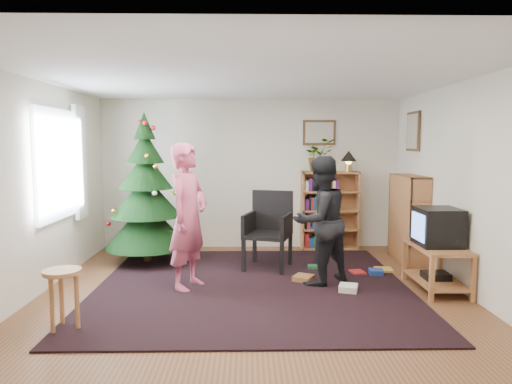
{
  "coord_description": "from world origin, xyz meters",
  "views": [
    {
      "loc": [
        -0.06,
        -5.21,
        1.76
      ],
      "look_at": [
        0.06,
        1.04,
        1.1
      ],
      "focal_mm": 32.0,
      "sensor_mm": 36.0,
      "label": 1
    }
  ],
  "objects_px": {
    "picture_right": "(413,131)",
    "christmas_tree": "(146,201)",
    "stool": "(63,284)",
    "table_lamp": "(349,158)",
    "bookshelf_back": "(330,210)",
    "tv_stand": "(436,263)",
    "crt_tv": "(438,227)",
    "person_standing": "(188,217)",
    "person_by_chair": "(320,221)",
    "potted_plant": "(319,155)",
    "armchair": "(267,226)",
    "bookshelf_right": "(408,218)",
    "picture_back": "(319,133)"
  },
  "relations": [
    {
      "from": "picture_right",
      "to": "christmas_tree",
      "type": "xyz_separation_m",
      "value": [
        -4.03,
        -0.26,
        -1.02
      ]
    },
    {
      "from": "stool",
      "to": "table_lamp",
      "type": "xyz_separation_m",
      "value": [
        3.42,
        3.35,
        1.08
      ]
    },
    {
      "from": "bookshelf_back",
      "to": "tv_stand",
      "type": "xyz_separation_m",
      "value": [
        0.9,
        -2.22,
        -0.34
      ]
    },
    {
      "from": "crt_tv",
      "to": "stool",
      "type": "height_order",
      "value": "crt_tv"
    },
    {
      "from": "stool",
      "to": "person_standing",
      "type": "relative_size",
      "value": 0.33
    },
    {
      "from": "person_by_chair",
      "to": "potted_plant",
      "type": "distance_m",
      "value": 2.12
    },
    {
      "from": "christmas_tree",
      "to": "person_standing",
      "type": "relative_size",
      "value": 1.25
    },
    {
      "from": "christmas_tree",
      "to": "table_lamp",
      "type": "distance_m",
      "value": 3.34
    },
    {
      "from": "crt_tv",
      "to": "picture_right",
      "type": "bearing_deg",
      "value": 81.0
    },
    {
      "from": "potted_plant",
      "to": "tv_stand",
      "type": "bearing_deg",
      "value": -63.72
    },
    {
      "from": "christmas_tree",
      "to": "stool",
      "type": "relative_size",
      "value": 3.8
    },
    {
      "from": "bookshelf_back",
      "to": "potted_plant",
      "type": "distance_m",
      "value": 0.93
    },
    {
      "from": "potted_plant",
      "to": "armchair",
      "type": "bearing_deg",
      "value": -128.05
    },
    {
      "from": "christmas_tree",
      "to": "bookshelf_back",
      "type": "relative_size",
      "value": 1.71
    },
    {
      "from": "potted_plant",
      "to": "table_lamp",
      "type": "bearing_deg",
      "value": 0.0
    },
    {
      "from": "bookshelf_back",
      "to": "table_lamp",
      "type": "xyz_separation_m",
      "value": [
        0.3,
        0.0,
        0.87
      ]
    },
    {
      "from": "bookshelf_back",
      "to": "bookshelf_right",
      "type": "relative_size",
      "value": 1.0
    },
    {
      "from": "bookshelf_back",
      "to": "crt_tv",
      "type": "bearing_deg",
      "value": -68.08
    },
    {
      "from": "potted_plant",
      "to": "table_lamp",
      "type": "xyz_separation_m",
      "value": [
        0.5,
        0.0,
        -0.04
      ]
    },
    {
      "from": "bookshelf_back",
      "to": "christmas_tree",
      "type": "bearing_deg",
      "value": -163.59
    },
    {
      "from": "armchair",
      "to": "christmas_tree",
      "type": "bearing_deg",
      "value": -172.36
    },
    {
      "from": "bookshelf_right",
      "to": "table_lamp",
      "type": "relative_size",
      "value": 3.71
    },
    {
      "from": "tv_stand",
      "to": "potted_plant",
      "type": "xyz_separation_m",
      "value": [
        -1.1,
        2.22,
        1.25
      ]
    },
    {
      "from": "christmas_tree",
      "to": "armchair",
      "type": "distance_m",
      "value": 1.83
    },
    {
      "from": "armchair",
      "to": "picture_back",
      "type": "bearing_deg",
      "value": 71.57
    },
    {
      "from": "bookshelf_right",
      "to": "crt_tv",
      "type": "relative_size",
      "value": 2.52
    },
    {
      "from": "picture_back",
      "to": "person_standing",
      "type": "relative_size",
      "value": 0.31
    },
    {
      "from": "crt_tv",
      "to": "person_standing",
      "type": "bearing_deg",
      "value": 177.54
    },
    {
      "from": "picture_back",
      "to": "bookshelf_right",
      "type": "height_order",
      "value": "picture_back"
    },
    {
      "from": "tv_stand",
      "to": "person_by_chair",
      "type": "bearing_deg",
      "value": 169.44
    },
    {
      "from": "person_by_chair",
      "to": "stool",
      "type": "bearing_deg",
      "value": -4.41
    },
    {
      "from": "picture_right",
      "to": "table_lamp",
      "type": "height_order",
      "value": "picture_right"
    },
    {
      "from": "picture_back",
      "to": "picture_right",
      "type": "relative_size",
      "value": 0.92
    },
    {
      "from": "picture_right",
      "to": "tv_stand",
      "type": "xyz_separation_m",
      "value": [
        -0.26,
        -1.63,
        -1.62
      ]
    },
    {
      "from": "crt_tv",
      "to": "tv_stand",
      "type": "bearing_deg",
      "value": -0.0
    },
    {
      "from": "picture_right",
      "to": "picture_back",
      "type": "bearing_deg",
      "value": 151.31
    },
    {
      "from": "picture_right",
      "to": "table_lamp",
      "type": "bearing_deg",
      "value": 145.24
    },
    {
      "from": "crt_tv",
      "to": "person_by_chair",
      "type": "relative_size",
      "value": 0.32
    },
    {
      "from": "armchair",
      "to": "table_lamp",
      "type": "height_order",
      "value": "table_lamp"
    },
    {
      "from": "person_standing",
      "to": "table_lamp",
      "type": "bearing_deg",
      "value": -25.34
    },
    {
      "from": "bookshelf_right",
      "to": "table_lamp",
      "type": "distance_m",
      "value": 1.43
    },
    {
      "from": "bookshelf_right",
      "to": "potted_plant",
      "type": "xyz_separation_m",
      "value": [
        -1.22,
        0.88,
        0.91
      ]
    },
    {
      "from": "bookshelf_back",
      "to": "table_lamp",
      "type": "relative_size",
      "value": 3.71
    },
    {
      "from": "christmas_tree",
      "to": "potted_plant",
      "type": "height_order",
      "value": "christmas_tree"
    },
    {
      "from": "bookshelf_right",
      "to": "armchair",
      "type": "bearing_deg",
      "value": 97.2
    },
    {
      "from": "armchair",
      "to": "potted_plant",
      "type": "relative_size",
      "value": 2.0
    },
    {
      "from": "christmas_tree",
      "to": "armchair",
      "type": "relative_size",
      "value": 2.04
    },
    {
      "from": "armchair",
      "to": "table_lamp",
      "type": "distance_m",
      "value": 2.04
    },
    {
      "from": "tv_stand",
      "to": "person_by_chair",
      "type": "relative_size",
      "value": 0.59
    },
    {
      "from": "person_by_chair",
      "to": "bookshelf_right",
      "type": "bearing_deg",
      "value": -176.24
    }
  ]
}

